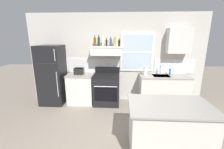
# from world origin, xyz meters

# --- Properties ---
(ground_plane) EXTENTS (16.00, 16.00, 0.00)m
(ground_plane) POSITION_xyz_m (0.00, 0.00, 0.00)
(ground_plane) COLOR gray
(back_wall) EXTENTS (5.40, 0.11, 2.70)m
(back_wall) POSITION_xyz_m (0.03, 2.23, 1.35)
(back_wall) COLOR beige
(back_wall) RESTS_ON ground_plane
(refrigerator) EXTENTS (0.70, 0.72, 1.77)m
(refrigerator) POSITION_xyz_m (-1.90, 1.84, 0.89)
(refrigerator) COLOR black
(refrigerator) RESTS_ON ground_plane
(counter_left_of_stove) EXTENTS (0.79, 0.63, 0.91)m
(counter_left_of_stove) POSITION_xyz_m (-1.05, 1.90, 0.46)
(counter_left_of_stove) COLOR silver
(counter_left_of_stove) RESTS_ON ground_plane
(toaster) EXTENTS (0.30, 0.20, 0.19)m
(toaster) POSITION_xyz_m (-1.09, 1.91, 1.01)
(toaster) COLOR black
(toaster) RESTS_ON counter_left_of_stove
(stove_range) EXTENTS (0.76, 0.69, 1.09)m
(stove_range) POSITION_xyz_m (-0.25, 1.86, 0.46)
(stove_range) COLOR black
(stove_range) RESTS_ON ground_plane
(range_hood_shelf) EXTENTS (0.96, 0.52, 0.24)m
(range_hood_shelf) POSITION_xyz_m (-0.25, 1.96, 1.62)
(range_hood_shelf) COLOR white
(bottle_amber_wine) EXTENTS (0.07, 0.07, 0.31)m
(bottle_amber_wine) POSITION_xyz_m (-0.60, 2.00, 1.87)
(bottle_amber_wine) COLOR brown
(bottle_amber_wine) RESTS_ON range_hood_shelf
(bottle_dark_green_wine) EXTENTS (0.07, 0.07, 0.31)m
(bottle_dark_green_wine) POSITION_xyz_m (-0.48, 1.99, 1.88)
(bottle_dark_green_wine) COLOR #143819
(bottle_dark_green_wine) RESTS_ON range_hood_shelf
(bottle_clear_tall) EXTENTS (0.06, 0.06, 0.33)m
(bottle_clear_tall) POSITION_xyz_m (-0.36, 1.98, 1.88)
(bottle_clear_tall) COLOR silver
(bottle_clear_tall) RESTS_ON range_hood_shelf
(bottle_brown_stout) EXTENTS (0.06, 0.06, 0.23)m
(bottle_brown_stout) POSITION_xyz_m (-0.26, 2.01, 1.84)
(bottle_brown_stout) COLOR #381E0F
(bottle_brown_stout) RESTS_ON range_hood_shelf
(bottle_blue_liqueur) EXTENTS (0.07, 0.07, 0.27)m
(bottle_blue_liqueur) POSITION_xyz_m (-0.13, 1.97, 1.86)
(bottle_blue_liqueur) COLOR #1E478C
(bottle_blue_liqueur) RESTS_ON range_hood_shelf
(bottle_champagne_gold_foil) EXTENTS (0.08, 0.08, 0.29)m
(bottle_champagne_gold_foil) POSITION_xyz_m (-0.01, 1.99, 1.87)
(bottle_champagne_gold_foil) COLOR #B29333
(bottle_champagne_gold_foil) RESTS_ON range_hood_shelf
(bottle_balsamic_dark) EXTENTS (0.06, 0.06, 0.22)m
(bottle_balsamic_dark) POSITION_xyz_m (0.11, 1.98, 1.84)
(bottle_balsamic_dark) COLOR black
(bottle_balsamic_dark) RESTS_ON range_hood_shelf
(counter_right_with_sink) EXTENTS (1.43, 0.63, 0.91)m
(counter_right_with_sink) POSITION_xyz_m (1.45, 1.90, 0.46)
(counter_right_with_sink) COLOR silver
(counter_right_with_sink) RESTS_ON ground_plane
(sink_faucet) EXTENTS (0.03, 0.17, 0.28)m
(sink_faucet) POSITION_xyz_m (1.35, 2.00, 1.08)
(sink_faucet) COLOR silver
(sink_faucet) RESTS_ON counter_right_with_sink
(paper_towel_roll) EXTENTS (0.11, 0.11, 0.27)m
(paper_towel_roll) POSITION_xyz_m (0.89, 1.90, 1.04)
(paper_towel_roll) COLOR white
(paper_towel_roll) RESTS_ON counter_right_with_sink
(dish_soap_bottle) EXTENTS (0.06, 0.06, 0.18)m
(dish_soap_bottle) POSITION_xyz_m (1.63, 2.00, 1.00)
(dish_soap_bottle) COLOR blue
(dish_soap_bottle) RESTS_ON counter_right_with_sink
(kitchen_island) EXTENTS (1.40, 0.90, 0.91)m
(kitchen_island) POSITION_xyz_m (1.01, -0.04, 0.46)
(kitchen_island) COLOR silver
(kitchen_island) RESTS_ON ground_plane
(upper_cabinet_right) EXTENTS (0.64, 0.32, 0.70)m
(upper_cabinet_right) POSITION_xyz_m (1.80, 2.04, 1.90)
(upper_cabinet_right) COLOR silver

